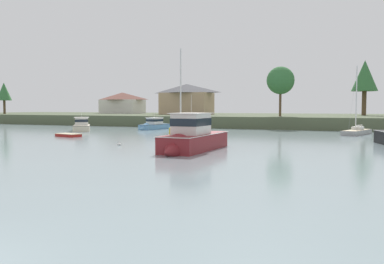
# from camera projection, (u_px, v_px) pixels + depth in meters

# --- Properties ---
(far_shore_bank) EXTENTS (190.53, 43.69, 2.08)m
(far_shore_bank) POSITION_uv_depth(u_px,v_px,m) (308.00, 120.00, 85.50)
(far_shore_bank) COLOR #4C563D
(far_shore_bank) RESTS_ON ground
(dinghy_red) EXTENTS (3.94, 2.61, 0.54)m
(dinghy_red) POSITION_uv_depth(u_px,v_px,m) (68.00, 136.00, 50.89)
(dinghy_red) COLOR #B2231E
(dinghy_red) RESTS_ON ground
(sailboat_grey) EXTENTS (4.00, 7.40, 9.75)m
(sailboat_grey) POSITION_uv_depth(u_px,v_px,m) (357.00, 133.00, 54.41)
(sailboat_grey) COLOR gray
(sailboat_grey) RESTS_ON ground
(cruiser_cream) EXTENTS (6.41, 7.58, 4.01)m
(cruiser_cream) POSITION_uv_depth(u_px,v_px,m) (82.00, 127.00, 64.06)
(cruiser_cream) COLOR beige
(cruiser_cream) RESTS_ON ground
(cruiser_maroon) EXTENTS (3.24, 10.53, 5.80)m
(cruiser_maroon) POSITION_uv_depth(u_px,v_px,m) (190.00, 142.00, 33.98)
(cruiser_maroon) COLOR maroon
(cruiser_maroon) RESTS_ON ground
(cruiser_skyblue) EXTENTS (3.33, 7.29, 3.73)m
(cruiser_skyblue) POSITION_uv_depth(u_px,v_px,m) (152.00, 127.00, 67.23)
(cruiser_skyblue) COLOR #669ECC
(cruiser_skyblue) RESTS_ON ground
(sailboat_yellow) EXTENTS (5.68, 9.72, 12.49)m
(sailboat_yellow) POSITION_uv_depth(u_px,v_px,m) (181.00, 132.00, 55.46)
(sailboat_yellow) COLOR gold
(sailboat_yellow) RESTS_ON ground
(mooring_buoy_white) EXTENTS (0.37, 0.37, 0.42)m
(mooring_buoy_white) POSITION_uv_depth(u_px,v_px,m) (119.00, 145.00, 39.25)
(mooring_buoy_white) COLOR white
(mooring_buoy_white) RESTS_ON ground
(shore_tree_right) EXTENTS (3.63, 3.63, 7.85)m
(shore_tree_right) POSITION_uv_depth(u_px,v_px,m) (4.00, 92.00, 99.59)
(shore_tree_right) COLOR brown
(shore_tree_right) RESTS_ON far_shore_bank
(shore_tree_center) EXTENTS (5.06, 5.06, 9.12)m
(shore_tree_center) POSITION_uv_depth(u_px,v_px,m) (281.00, 81.00, 72.91)
(shore_tree_center) COLOR brown
(shore_tree_center) RESTS_ON far_shore_bank
(shore_tree_far_left) EXTENTS (5.17, 5.17, 11.32)m
(shore_tree_far_left) POSITION_uv_depth(u_px,v_px,m) (365.00, 76.00, 81.68)
(shore_tree_far_left) COLOR brown
(shore_tree_far_left) RESTS_ON far_shore_bank
(cottage_behind_trees) EXTENTS (11.48, 7.70, 5.69)m
(cottage_behind_trees) POSITION_uv_depth(u_px,v_px,m) (122.00, 103.00, 108.73)
(cottage_behind_trees) COLOR silver
(cottage_behind_trees) RESTS_ON far_shore_bank
(cottage_eastern) EXTENTS (12.09, 7.56, 7.06)m
(cottage_eastern) POSITION_uv_depth(u_px,v_px,m) (187.00, 99.00, 92.51)
(cottage_eastern) COLOR tan
(cottage_eastern) RESTS_ON far_shore_bank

